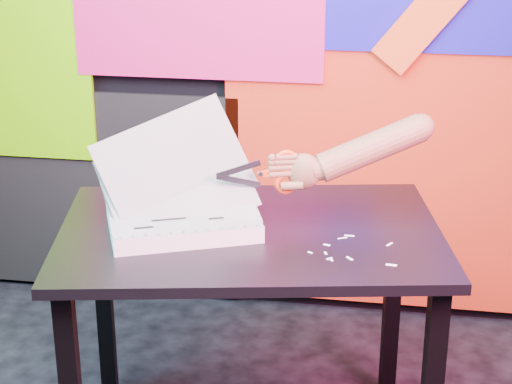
# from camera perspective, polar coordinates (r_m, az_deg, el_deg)

# --- Properties ---
(room) EXTENTS (3.01, 3.01, 2.71)m
(room) POSITION_cam_1_polar(r_m,az_deg,el_deg) (1.75, -6.89, 9.34)
(room) COLOR black
(room) RESTS_ON ground
(backdrop) EXTENTS (2.88, 0.05, 2.08)m
(backdrop) POSITION_cam_1_polar(r_m,az_deg,el_deg) (3.23, 1.62, 7.53)
(backdrop) COLOR red
(backdrop) RESTS_ON ground
(work_table) EXTENTS (1.18, 0.90, 0.75)m
(work_table) POSITION_cam_1_polar(r_m,az_deg,el_deg) (2.43, -0.39, -4.78)
(work_table) COLOR black
(work_table) RESTS_ON ground
(printout_stack) EXTENTS (0.50, 0.43, 0.37)m
(printout_stack) POSITION_cam_1_polar(r_m,az_deg,el_deg) (2.39, -4.96, -1.69)
(printout_stack) COLOR silver
(printout_stack) RESTS_ON work_table
(scissors) EXTENTS (0.22, 0.09, 0.13)m
(scissors) POSITION_cam_1_polar(r_m,az_deg,el_deg) (2.39, 1.64, 1.31)
(scissors) COLOR silver
(scissors) RESTS_ON printout_stack
(hand_forearm) EXTENTS (0.44, 0.19, 0.20)m
(hand_forearm) POSITION_cam_1_polar(r_m,az_deg,el_deg) (2.42, 6.94, 2.70)
(hand_forearm) COLOR #876749
(hand_forearm) RESTS_ON work_table
(paper_clippings) EXTENTS (0.23, 0.18, 0.00)m
(paper_clippings) POSITION_cam_1_polar(r_m,az_deg,el_deg) (2.27, 6.35, -3.95)
(paper_clippings) COLOR white
(paper_clippings) RESTS_ON work_table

